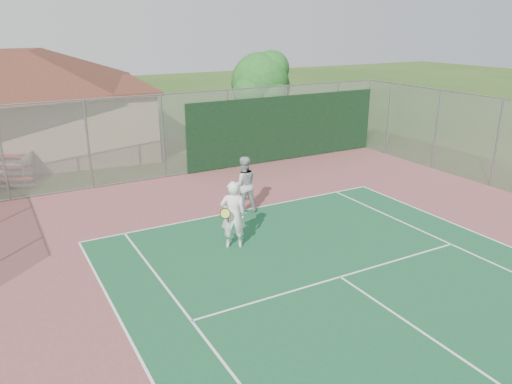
# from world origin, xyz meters

# --- Properties ---
(back_fence) EXTENTS (20.08, 0.11, 3.53)m
(back_fence) POSITION_xyz_m (2.11, 16.98, 1.67)
(back_fence) COLOR gray
(back_fence) RESTS_ON ground
(side_fence_right) EXTENTS (0.08, 9.00, 3.50)m
(side_fence_right) POSITION_xyz_m (10.00, 12.50, 1.75)
(side_fence_right) COLOR gray
(side_fence_right) RESTS_ON ground
(clubhouse) EXTENTS (14.73, 10.63, 5.97)m
(clubhouse) POSITION_xyz_m (-6.16, 24.22, 3.03)
(clubhouse) COLOR tan
(clubhouse) RESTS_ON ground
(tree) EXTENTS (3.53, 3.34, 4.92)m
(tree) POSITION_xyz_m (5.55, 20.25, 3.23)
(tree) COLOR #3C2A15
(tree) RESTS_ON ground
(player_white_front) EXTENTS (1.02, 0.85, 1.99)m
(player_white_front) POSITION_xyz_m (-1.58, 9.39, 1.00)
(player_white_front) COLOR white
(player_white_front) RESTS_ON ground
(player_grey_back) EXTENTS (1.10, 0.94, 1.95)m
(player_grey_back) POSITION_xyz_m (0.04, 11.81, 0.98)
(player_grey_back) COLOR #AAADAF
(player_grey_back) RESTS_ON ground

